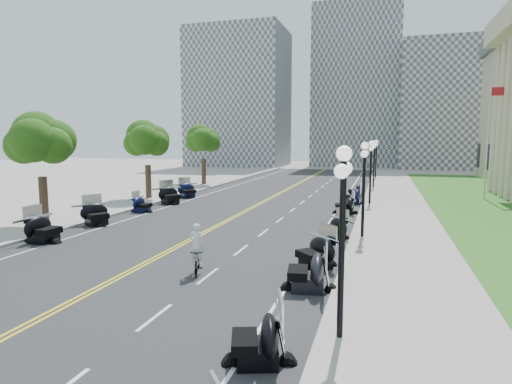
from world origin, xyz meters
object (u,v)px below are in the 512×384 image
(flagpole, at_px, (488,142))
(motorcycle_n_3, at_px, (257,336))
(bicycle, at_px, (197,261))
(cyclist_rider, at_px, (196,228))

(flagpole, relative_size, motorcycle_n_3, 5.26)
(flagpole, bearing_deg, motorcycle_n_3, -109.42)
(motorcycle_n_3, bearing_deg, bicycle, -162.38)
(flagpole, height_order, bicycle, flagpole)
(motorcycle_n_3, xyz_separation_m, cyclist_rider, (-4.18, 5.81, 1.16))
(motorcycle_n_3, height_order, cyclist_rider, cyclist_rider)
(bicycle, bearing_deg, cyclist_rider, 0.00)
(motorcycle_n_3, height_order, bicycle, motorcycle_n_3)
(flagpole, height_order, cyclist_rider, flagpole)
(cyclist_rider, bearing_deg, flagpole, -120.70)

